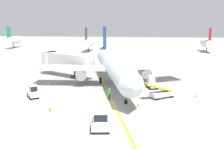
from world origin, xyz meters
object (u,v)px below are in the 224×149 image
baggage_tug_by_cargo_door (33,92)px  safety_cone_wingtip_left (50,109)px  baggage_tug_near_wing (152,83)px  ground_crew_marshaller (109,94)px  safety_cone_wingtip_right (34,89)px  airliner (113,66)px  pushback_tug (101,120)px  safety_cone_nose_left (138,105)px  belt_loader_forward_hold (161,93)px  safety_cone_tail_area (52,84)px  safety_cone_nose_right (195,96)px  jet_bridge (64,59)px

baggage_tug_by_cargo_door → safety_cone_wingtip_left: (4.42, -5.50, -0.71)m
baggage_tug_near_wing → ground_crew_marshaller: bearing=-130.1°
baggage_tug_by_cargo_door → safety_cone_wingtip_right: 5.21m
airliner → baggage_tug_by_cargo_door: bearing=-137.0°
airliner → safety_cone_wingtip_right: bearing=-157.0°
pushback_tug → safety_cone_nose_left: pushback_tug is taller
belt_loader_forward_hold → ground_crew_marshaller: size_ratio=2.86×
ground_crew_marshaller → safety_cone_wingtip_right: 14.01m
pushback_tug → baggage_tug_near_wing: pushback_tug is taller
safety_cone_nose_left → safety_cone_tail_area: (-15.56, 10.75, 0.00)m
belt_loader_forward_hold → safety_cone_nose_left: (-3.45, -4.38, -0.56)m
baggage_tug_by_cargo_door → safety_cone_nose_right: size_ratio=6.17×
safety_cone_wingtip_left → baggage_tug_near_wing: bearing=45.1°
jet_bridge → safety_cone_nose_left: jet_bridge is taller
pushback_tug → belt_loader_forward_hold: 14.79m
safety_cone_nose_left → safety_cone_nose_right: 10.18m
jet_bridge → belt_loader_forward_hold: (18.89, -14.24, -2.77)m
belt_loader_forward_hold → safety_cone_tail_area: belt_loader_forward_hold is taller
belt_loader_forward_hold → ground_crew_marshaller: belt_loader_forward_hold is taller
jet_bridge → belt_loader_forward_hold: size_ratio=2.53×
baggage_tug_near_wing → safety_cone_wingtip_right: size_ratio=6.08×
belt_loader_forward_hold → safety_cone_nose_left: bearing=-128.2°
safety_cone_tail_area → pushback_tug: bearing=-58.7°
airliner → belt_loader_forward_hold: bearing=-45.3°
belt_loader_forward_hold → baggage_tug_by_cargo_door: bearing=-173.7°
safety_cone_tail_area → belt_loader_forward_hold: bearing=-18.5°
safety_cone_wingtip_right → baggage_tug_by_cargo_door: bearing=-69.3°
baggage_tug_near_wing → belt_loader_forward_hold: belt_loader_forward_hold is taller
jet_bridge → baggage_tug_near_wing: jet_bridge is taller
ground_crew_marshaller → baggage_tug_near_wing: bearing=49.9°
baggage_tug_by_cargo_door → safety_cone_nose_right: baggage_tug_by_cargo_door is taller
jet_bridge → baggage_tug_by_cargo_door: (-0.21, -16.36, -2.62)m
pushback_tug → ground_crew_marshaller: pushback_tug is taller
baggage_tug_near_wing → baggage_tug_by_cargo_door: 19.60m
safety_cone_nose_right → belt_loader_forward_hold: bearing=-168.8°
belt_loader_forward_hold → safety_cone_wingtip_right: belt_loader_forward_hold is taller
pushback_tug → baggage_tug_near_wing: bearing=72.0°
safety_cone_nose_left → baggage_tug_near_wing: bearing=77.8°
safety_cone_wingtip_right → safety_cone_tail_area: same height
pushback_tug → safety_cone_nose_left: 9.34m
safety_cone_wingtip_left → safety_cone_nose_right: bearing=23.5°
belt_loader_forward_hold → safety_cone_nose_right: 5.30m
baggage_tug_near_wing → safety_cone_wingtip_right: bearing=-170.8°
safety_cone_tail_area → baggage_tug_near_wing: bearing=-1.5°
belt_loader_forward_hold → pushback_tug: bearing=-119.6°
baggage_tug_near_wing → belt_loader_forward_hold: size_ratio=0.55×
belt_loader_forward_hold → safety_cone_wingtip_left: belt_loader_forward_hold is taller
airliner → baggage_tug_near_wing: airliner is taller
safety_cone_nose_left → safety_cone_wingtip_right: bearing=157.9°
airliner → baggage_tug_near_wing: (6.85, -2.27, -2.49)m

